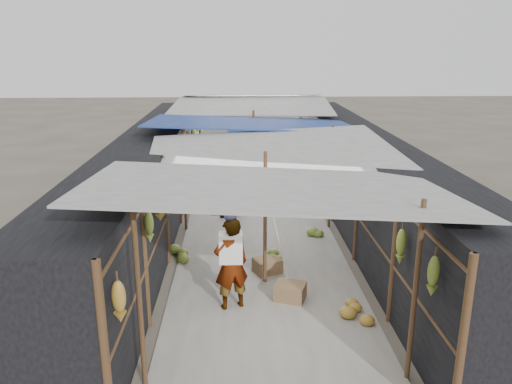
{
  "coord_description": "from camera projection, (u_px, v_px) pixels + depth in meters",
  "views": [
    {
      "loc": [
        -0.53,
        -5.82,
        4.43
      ],
      "look_at": [
        -0.09,
        5.01,
        1.25
      ],
      "focal_mm": 35.0,
      "sensor_mm": 36.0,
      "label": 1
    }
  ],
  "objects": [
    {
      "name": "shopper_blue",
      "position": [
        234.0,
        185.0,
        13.28
      ],
      "size": [
        1.06,
        0.98,
        1.77
      ],
      "primitive_type": "imported",
      "rotation": [
        0.0,
        0.0,
        0.45
      ],
      "color": "navy",
      "rests_on": "ground"
    },
    {
      "name": "aisle_slab",
      "position": [
        257.0,
        221.0,
        13.08
      ],
      "size": [
        3.6,
        16.0,
        0.02
      ],
      "primitive_type": "cube",
      "color": "#9E998E",
      "rests_on": "ground"
    },
    {
      "name": "crate_near",
      "position": [
        267.0,
        266.0,
        10.08
      ],
      "size": [
        0.63,
        0.57,
        0.31
      ],
      "primitive_type": "cube",
      "rotation": [
        0.0,
        0.0,
        0.38
      ],
      "color": "#896646",
      "rests_on": "ground"
    },
    {
      "name": "hanging_bananas",
      "position": [
        257.0,
        162.0,
        12.37
      ],
      "size": [
        3.96,
        14.15,
        0.81
      ],
      "color": "olive",
      "rests_on": "ground"
    },
    {
      "name": "crate_back",
      "position": [
        239.0,
        205.0,
        14.05
      ],
      "size": [
        0.49,
        0.45,
        0.25
      ],
      "primitive_type": "cube",
      "rotation": [
        0.0,
        0.0,
        0.36
      ],
      "color": "#896646",
      "rests_on": "ground"
    },
    {
      "name": "ground",
      "position": [
        277.0,
        381.0,
        6.85
      ],
      "size": [
        80.0,
        80.0,
        0.0
      ],
      "primitive_type": "plane",
      "color": "#6B6356",
      "rests_on": "ground"
    },
    {
      "name": "stall_right",
      "position": [
        361.0,
        178.0,
        12.86
      ],
      "size": [
        1.4,
        15.0,
        2.3
      ],
      "primitive_type": "cube",
      "color": "black",
      "rests_on": "ground"
    },
    {
      "name": "market_canopy",
      "position": [
        258.0,
        128.0,
        12.73
      ],
      "size": [
        5.62,
        15.2,
        2.77
      ],
      "color": "brown",
      "rests_on": "ground"
    },
    {
      "name": "vendor_seated",
      "position": [
        295.0,
        180.0,
        15.55
      ],
      "size": [
        0.34,
        0.55,
        0.82
      ],
      "primitive_type": "imported",
      "rotation": [
        0.0,
        0.0,
        -1.49
      ],
      "color": "#534D48",
      "rests_on": "ground"
    },
    {
      "name": "crate_mid",
      "position": [
        290.0,
        292.0,
        9.01
      ],
      "size": [
        0.64,
        0.58,
        0.32
      ],
      "primitive_type": "cube",
      "rotation": [
        0.0,
        0.0,
        -0.36
      ],
      "color": "#896646",
      "rests_on": "ground"
    },
    {
      "name": "stall_left",
      "position": [
        151.0,
        181.0,
        12.65
      ],
      "size": [
        1.4,
        15.0,
        2.3
      ],
      "primitive_type": "cube",
      "color": "black",
      "rests_on": "ground"
    },
    {
      "name": "floor_bananas",
      "position": [
        294.0,
        223.0,
        12.55
      ],
      "size": [
        3.8,
        9.24,
        0.34
      ],
      "color": "olive",
      "rests_on": "ground"
    },
    {
      "name": "vendor_elderly",
      "position": [
        231.0,
        264.0,
        8.55
      ],
      "size": [
        0.71,
        0.59,
        1.67
      ],
      "primitive_type": "imported",
      "rotation": [
        0.0,
        0.0,
        3.5
      ],
      "color": "white",
      "rests_on": "ground"
    },
    {
      "name": "black_basin",
      "position": [
        302.0,
        179.0,
        16.98
      ],
      "size": [
        0.56,
        0.56,
        0.17
      ],
      "primitive_type": "cylinder",
      "color": "black",
      "rests_on": "ground"
    }
  ]
}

